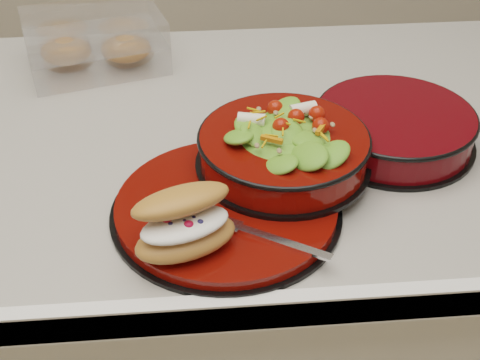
{
  "coord_description": "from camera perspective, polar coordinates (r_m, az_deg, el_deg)",
  "views": [
    {
      "loc": [
        -0.22,
        -0.88,
        1.47
      ],
      "look_at": [
        -0.16,
        -0.19,
        0.94
      ],
      "focal_mm": 50.0,
      "sensor_mm": 36.0,
      "label": 1
    }
  ],
  "objects": [
    {
      "name": "fork",
      "position": [
        0.82,
        2.22,
        -4.83
      ],
      "size": [
        0.14,
        0.1,
        0.0
      ],
      "rotation": [
        0.0,
        0.0,
        1.02
      ],
      "color": "silver",
      "rests_on": "dinner_plate"
    },
    {
      "name": "pastry_box",
      "position": [
        1.25,
        -12.28,
        11.45
      ],
      "size": [
        0.27,
        0.23,
        0.09
      ],
      "rotation": [
        0.0,
        0.0,
        0.27
      ],
      "color": "white",
      "rests_on": "island_counter"
    },
    {
      "name": "island_counter",
      "position": [
        1.36,
        6.16,
        -11.39
      ],
      "size": [
        1.24,
        0.74,
        0.9
      ],
      "color": "white",
      "rests_on": "ground"
    },
    {
      "name": "salad_bowl",
      "position": [
        0.92,
        3.75,
        3.18
      ],
      "size": [
        0.25,
        0.25,
        0.1
      ],
      "rotation": [
        0.0,
        0.0,
        0.35
      ],
      "color": "black",
      "rests_on": "dinner_plate"
    },
    {
      "name": "extra_bowl",
      "position": [
        1.03,
        13.05,
        4.49
      ],
      "size": [
        0.25,
        0.25,
        0.05
      ],
      "rotation": [
        0.0,
        0.0,
        -0.22
      ],
      "color": "black",
      "rests_on": "island_counter"
    },
    {
      "name": "croissant",
      "position": [
        0.79,
        -4.73,
        -3.66
      ],
      "size": [
        0.14,
        0.12,
        0.07
      ],
      "rotation": [
        0.0,
        0.0,
        0.36
      ],
      "color": "#C0763A",
      "rests_on": "dinner_plate"
    },
    {
      "name": "dinner_plate",
      "position": [
        0.88,
        -1.13,
        -2.43
      ],
      "size": [
        0.31,
        0.31,
        0.02
      ],
      "rotation": [
        0.0,
        0.0,
        -0.4
      ],
      "color": "black",
      "rests_on": "island_counter"
    }
  ]
}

